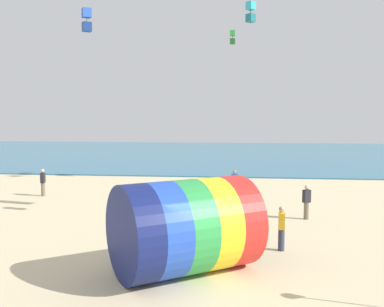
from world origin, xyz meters
name	(u,v)px	position (x,y,z in m)	size (l,w,h in m)	color
ground_plane	(182,276)	(0.00, 0.00, 0.00)	(120.00, 120.00, 0.00)	beige
sea	(223,154)	(0.00, 40.75, 0.05)	(120.00, 40.00, 0.10)	teal
giant_inflatable_tube	(186,227)	(0.10, 0.35, 1.49)	(5.21, 4.86, 2.98)	navy
kite_handler	(282,228)	(3.34, 2.88, 0.85)	(0.24, 0.37, 1.67)	#383D56
kite_cyan_box	(251,12)	(2.21, 6.08, 9.38)	(0.45, 0.45, 0.91)	#2DB2C6
kite_green_box	(233,37)	(1.30, 17.84, 10.39)	(0.38, 0.38, 1.00)	green
kite_blue_box	(87,20)	(-8.33, 15.34, 11.26)	(0.78, 0.78, 1.61)	blue
bystander_near_water	(234,183)	(1.54, 12.96, 0.85)	(0.39, 0.27, 1.66)	#383D56
bystander_mid_beach	(306,202)	(5.02, 7.81, 0.85)	(0.42, 0.38, 1.67)	#726651
bystander_far_left	(43,182)	(-10.17, 12.06, 0.86)	(0.26, 0.38, 1.68)	#726651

